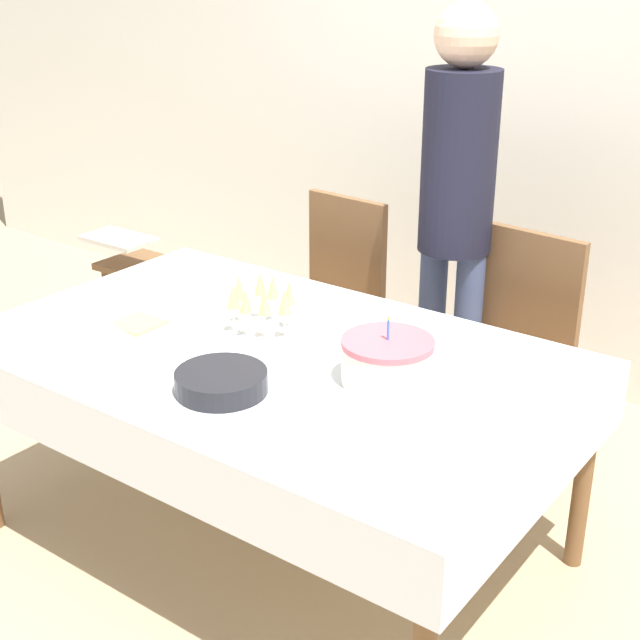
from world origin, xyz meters
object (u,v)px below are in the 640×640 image
object	(u,v)px
dining_chair_far_left	(331,300)
person_standing	(457,194)
champagne_tray	(261,305)
high_chair	(135,279)
plate_stack_main	(221,382)
birthday_cake	(387,361)
dining_chair_far_right	(513,349)

from	to	relation	value
dining_chair_far_left	person_standing	size ratio (longest dim) A/B	0.55
champagne_tray	high_chair	xyz separation A→B (m)	(-1.27, 0.59, -0.36)
dining_chair_far_left	person_standing	world-z (taller)	person_standing
plate_stack_main	high_chair	bearing A→B (deg)	145.76
plate_stack_main	birthday_cake	bearing A→B (deg)	43.60
champagne_tray	plate_stack_main	distance (m)	0.45
dining_chair_far_left	champagne_tray	xyz separation A→B (m)	(0.30, -0.82, 0.31)
dining_chair_far_left	dining_chair_far_right	xyz separation A→B (m)	(0.85, -0.00, 0.00)
champagne_tray	person_standing	bearing A→B (deg)	73.98
dining_chair_far_right	high_chair	bearing A→B (deg)	-172.89
dining_chair_far_left	champagne_tray	bearing A→B (deg)	-69.73
high_chair	dining_chair_far_left	bearing A→B (deg)	13.17
champagne_tray	plate_stack_main	bearing A→B (deg)	-65.48
person_standing	high_chair	world-z (taller)	person_standing
dining_chair_far_right	plate_stack_main	xyz separation A→B (m)	(-0.36, -1.22, 0.25)
plate_stack_main	high_chair	xyz separation A→B (m)	(-1.46, 0.99, -0.30)
person_standing	birthday_cake	bearing A→B (deg)	-72.88
dining_chair_far_left	dining_chair_far_right	bearing A→B (deg)	-0.01
dining_chair_far_left	birthday_cake	distance (m)	1.25
dining_chair_far_right	plate_stack_main	bearing A→B (deg)	-106.61
dining_chair_far_left	champagne_tray	world-z (taller)	dining_chair_far_left
person_standing	dining_chair_far_left	bearing A→B (deg)	-175.18
birthday_cake	dining_chair_far_left	bearing A→B (deg)	133.39
person_standing	high_chair	size ratio (longest dim) A/B	2.48
high_chair	plate_stack_main	bearing A→B (deg)	-34.24
birthday_cake	person_standing	distance (m)	1.01
plate_stack_main	person_standing	world-z (taller)	person_standing
birthday_cake	person_standing	xyz separation A→B (m)	(-0.29, 0.93, 0.26)
dining_chair_far_left	plate_stack_main	world-z (taller)	dining_chair_far_left
champagne_tray	high_chair	bearing A→B (deg)	155.17
dining_chair_far_right	high_chair	size ratio (longest dim) A/B	1.35
dining_chair_far_right	person_standing	size ratio (longest dim) A/B	0.55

